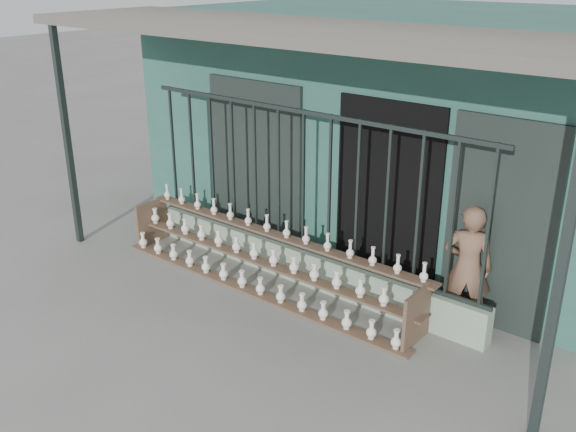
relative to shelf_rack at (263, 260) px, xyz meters
The scene contains 6 objects.
ground 1.01m from the shelf_rack, 70.72° to the right, with size 60.00×60.00×0.00m, color slate.
workshop_building 3.59m from the shelf_rack, 84.64° to the left, with size 7.40×6.60×3.21m.
parapet_wall 0.54m from the shelf_rack, 53.34° to the left, with size 5.00×0.20×0.45m, color #96AB92.
security_fence 1.11m from the shelf_rack, 53.34° to the left, with size 5.00×0.04×1.80m.
shelf_rack is the anchor object (origin of this frame).
elderly_woman 2.51m from the shelf_rack, 15.81° to the left, with size 0.54×0.35×1.47m, color brown.
Camera 1 is at (4.49, -4.61, 3.87)m, focal length 40.00 mm.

